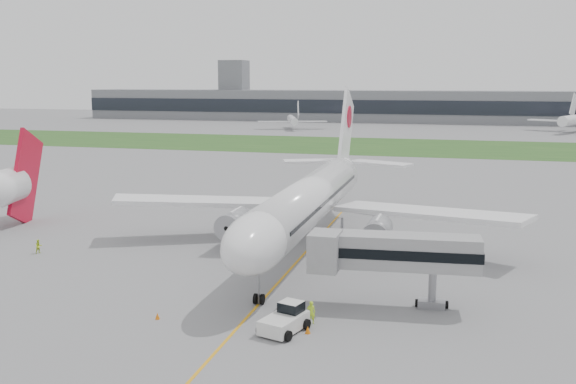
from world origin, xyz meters
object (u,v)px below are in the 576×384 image
(pushback_tug, at_px, (286,319))
(ground_crew_near, at_px, (311,312))
(airliner, at_px, (311,198))
(neighbor_aircraft, at_px, (0,188))
(jet_bridge, at_px, (389,252))

(pushback_tug, relative_size, ground_crew_near, 2.51)
(airliner, distance_m, pushback_tug, 25.65)
(neighbor_aircraft, bearing_deg, pushback_tug, -38.68)
(pushback_tug, bearing_deg, neighbor_aircraft, 169.03)
(jet_bridge, bearing_deg, airliner, 115.90)
(jet_bridge, distance_m, neighbor_aircraft, 53.11)
(airliner, distance_m, neighbor_aircraft, 39.98)
(airliner, height_order, neighbor_aircraft, airliner)
(airliner, relative_size, ground_crew_near, 29.86)
(airliner, bearing_deg, pushback_tug, -81.49)
(pushback_tug, height_order, jet_bridge, jet_bridge)
(pushback_tug, relative_size, jet_bridge, 0.33)
(pushback_tug, distance_m, neighbor_aircraft, 49.63)
(jet_bridge, relative_size, ground_crew_near, 7.71)
(ground_crew_near, bearing_deg, neighbor_aircraft, -27.76)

